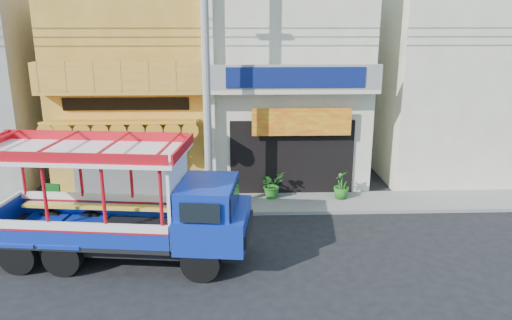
{
  "coord_description": "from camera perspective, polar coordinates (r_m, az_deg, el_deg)",
  "views": [
    {
      "loc": [
        0.02,
        -12.86,
        6.55
      ],
      "look_at": [
        0.57,
        2.5,
        2.13
      ],
      "focal_mm": 35.0,
      "sensor_mm": 36.0,
      "label": 1
    }
  ],
  "objects": [
    {
      "name": "ground",
      "position": [
        14.43,
        -1.95,
        -10.95
      ],
      "size": [
        90.0,
        90.0,
        0.0
      ],
      "primitive_type": "plane",
      "color": "black",
      "rests_on": "ground"
    },
    {
      "name": "shophouse_left",
      "position": [
        21.34,
        -13.06,
        9.08
      ],
      "size": [
        6.0,
        7.5,
        8.24
      ],
      "color": "#B38027",
      "rests_on": "ground"
    },
    {
      "name": "filler_building_right",
      "position": [
        22.87,
        21.31,
        8.07
      ],
      "size": [
        6.0,
        6.0,
        7.6
      ],
      "primitive_type": "cube",
      "color": "beige",
      "rests_on": "ground"
    },
    {
      "name": "party_pilaster",
      "position": [
        17.92,
        -5.34,
        7.81
      ],
      "size": [
        0.35,
        0.3,
        8.0
      ],
      "primitive_type": "cube",
      "color": "beige",
      "rests_on": "ground"
    },
    {
      "name": "potted_plant_c",
      "position": [
        18.5,
        9.76,
        -2.8
      ],
      "size": [
        0.81,
        0.81,
        1.05
      ],
      "primitive_type": "imported",
      "rotation": [
        0.0,
        0.0,
        4.18
      ],
      "color": "#23641C",
      "rests_on": "sidewalk"
    },
    {
      "name": "potted_plant_a",
      "position": [
        18.35,
        1.84,
        -2.81
      ],
      "size": [
        1.18,
        1.16,
        1.0
      ],
      "primitive_type": "imported",
      "rotation": [
        0.0,
        0.0,
        0.65
      ],
      "color": "#23641C",
      "rests_on": "sidewalk"
    },
    {
      "name": "green_sign",
      "position": [
        18.76,
        -22.15,
        -4.02
      ],
      "size": [
        0.58,
        0.37,
        0.88
      ],
      "color": "black",
      "rests_on": "sidewalk"
    },
    {
      "name": "utility_pole",
      "position": [
        16.25,
        -5.21,
        10.64
      ],
      "size": [
        28.0,
        0.26,
        9.0
      ],
      "color": "gray",
      "rests_on": "ground"
    },
    {
      "name": "songthaew_truck",
      "position": [
        13.92,
        -13.62,
        -5.06
      ],
      "size": [
        7.53,
        3.2,
        3.41
      ],
      "color": "black",
      "rests_on": "ground"
    },
    {
      "name": "shophouse_right",
      "position": [
        21.06,
        3.4,
        9.37
      ],
      "size": [
        6.0,
        6.75,
        8.24
      ],
      "color": "beige",
      "rests_on": "ground"
    },
    {
      "name": "sidewalk",
      "position": [
        18.06,
        -1.99,
        -5.01
      ],
      "size": [
        30.0,
        2.0,
        0.12
      ],
      "primitive_type": "cube",
      "color": "slate",
      "rests_on": "ground"
    }
  ]
}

